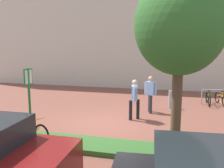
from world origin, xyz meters
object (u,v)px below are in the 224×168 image
Objects in this scene: tree_sidewalk at (180,26)px; parking_sign_post at (29,94)px; person_casual_tan at (150,92)px; bollard_steel at (170,99)px; person_shirt_blue at (134,97)px; bike_at_sign at (31,131)px.

parking_sign_post is (-4.57, -0.05, -2.05)m from tree_sidewalk.
person_casual_tan is at bearing 104.03° from tree_sidewalk.
person_shirt_blue is (-1.46, -2.27, 0.53)m from bollard_steel.
parking_sign_post is 1.42× the size of person_casual_tan.
bollard_steel is at bearing 51.09° from parking_sign_post.
person_shirt_blue is (-1.65, 3.11, -2.66)m from tree_sidewalk.
bollard_steel is 1.45m from person_casual_tan.
bollard_steel is at bearing 50.56° from bike_at_sign.
tree_sidewalk is 5.56× the size of bollard_steel.
person_shirt_blue is at bearing 117.92° from tree_sidewalk.
person_shirt_blue is at bearing 46.35° from bike_at_sign.
bike_at_sign is 0.94× the size of person_casual_tan.
tree_sidewalk is 2.91× the size of person_shirt_blue.
person_shirt_blue is at bearing -122.73° from bollard_steel.
parking_sign_post is at bearing -179.32° from tree_sidewalk.
tree_sidewalk is at bearing -87.97° from bollard_steel.
parking_sign_post is at bearing -128.19° from person_casual_tan.
bike_at_sign is 5.65m from person_casual_tan.
bollard_steel is at bearing 48.07° from person_casual_tan.
person_casual_tan is at bearing -131.93° from bollard_steel.
parking_sign_post is at bearing -128.91° from bollard_steel.
tree_sidewalk is 2.91× the size of person_casual_tan.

